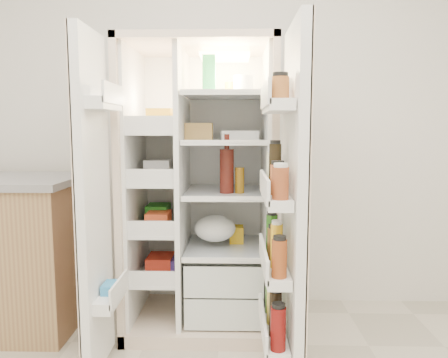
{
  "coord_description": "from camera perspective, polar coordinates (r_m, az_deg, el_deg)",
  "views": [
    {
      "loc": [
        0.09,
        -1.06,
        1.28
      ],
      "look_at": [
        0.03,
        1.25,
        1.0
      ],
      "focal_mm": 34.0,
      "sensor_mm": 36.0,
      "label": 1
    }
  ],
  "objects": [
    {
      "name": "freezer_door",
      "position": [
        2.26,
        -17.05,
        -3.38
      ],
      "size": [
        0.15,
        0.4,
        1.72
      ],
      "color": "white",
      "rests_on": "floor"
    },
    {
      "name": "wall_back",
      "position": [
        3.06,
        -0.26,
        8.16
      ],
      "size": [
        4.0,
        0.02,
        2.7
      ],
      "primitive_type": "cube",
      "color": "white",
      "rests_on": "floor"
    },
    {
      "name": "fridge_door",
      "position": [
        2.07,
        8.79,
        -4.54
      ],
      "size": [
        0.17,
        0.58,
        1.72
      ],
      "color": "white",
      "rests_on": "floor"
    },
    {
      "name": "refrigerator",
      "position": [
        2.77,
        -2.72,
        -4.35
      ],
      "size": [
        0.92,
        0.7,
        1.8
      ],
      "color": "beige",
      "rests_on": "floor"
    }
  ]
}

